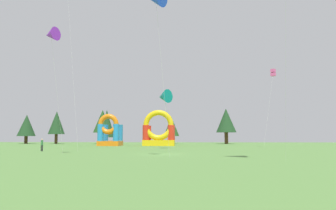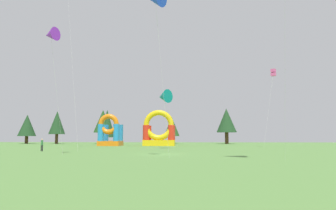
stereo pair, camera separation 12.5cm
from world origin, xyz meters
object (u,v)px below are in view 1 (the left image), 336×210
Objects in this scene: kite_teal_delta at (164,97)px; kite_pink_box at (273,73)px; kite_purple_delta at (51,35)px; inflatable_yellow_castle at (110,134)px; person_far_side at (42,144)px; inflatable_blue_arch at (159,133)px.

kite_pink_box is at bearing 15.10° from kite_teal_delta.
kite_purple_delta reaches higher than inflatable_yellow_castle.
kite_pink_box is 8.00× the size of person_far_side.
kite_purple_delta is at bearing -104.80° from inflatable_blue_arch.
kite_purple_delta reaches higher than person_far_side.
kite_teal_delta is at bearing 57.70° from kite_purple_delta.
kite_teal_delta reaches higher than inflatable_blue_arch.
kite_teal_delta is 16.08m from inflatable_blue_arch.
person_far_side is at bearing -119.26° from inflatable_blue_arch.
person_far_side is 25.90m from inflatable_blue_arch.
kite_pink_box is 31.58m from inflatable_yellow_castle.
kite_pink_box is 1.44× the size of kite_teal_delta.
inflatable_yellow_castle is 0.89× the size of inflatable_blue_arch.
kite_purple_delta is 32.23m from inflatable_yellow_castle.
inflatable_yellow_castle is 9.36m from inflatable_blue_arch.
kite_purple_delta reaches higher than inflatable_blue_arch.
inflatable_blue_arch is at bearing 75.20° from kite_purple_delta.
inflatable_blue_arch is at bearing 97.35° from kite_teal_delta.
inflatable_yellow_castle is (-11.29, 14.56, -5.41)m from kite_teal_delta.
inflatable_yellow_castle is at bearing -176.87° from inflatable_blue_arch.
kite_pink_box is at bearing -172.96° from person_far_side.
kite_teal_delta is 17.70m from person_far_side.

